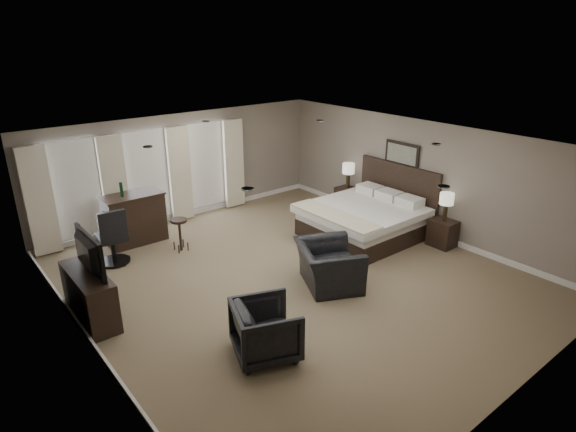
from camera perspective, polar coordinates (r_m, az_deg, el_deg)
room at (r=8.77m, az=0.63°, el=0.18°), size 7.60×8.60×2.64m
window_bay at (r=11.69m, az=-16.29°, el=4.24°), size 5.25×0.20×2.30m
bed at (r=11.00m, az=9.27°, el=1.35°), size 2.38×2.27×1.51m
nightstand_near at (r=11.03m, az=17.84°, el=-1.95°), size 0.45×0.54×0.59m
nightstand_far at (r=12.69m, az=7.01°, el=2.01°), size 0.45×0.55×0.60m
lamp_near at (r=10.82m, az=18.19°, el=1.01°), size 0.30×0.30×0.62m
lamp_far at (r=12.50m, az=7.14°, el=4.74°), size 0.32×0.32×0.66m
wall_art at (r=11.55m, az=13.33°, el=7.16°), size 0.04×0.96×0.56m
dresser at (r=8.52m, az=-22.43°, el=-8.77°), size 0.47×1.44×0.84m
tv at (r=8.30m, az=-22.90°, el=-5.80°), size 0.66×1.15×0.15m
armchair_near at (r=8.86m, az=4.83°, el=-5.05°), size 1.25×1.45×1.07m
armchair_far at (r=7.09m, az=-2.63°, el=-13.07°), size 1.09×1.12×0.91m
bar_counter at (r=11.13m, az=-17.72°, el=-0.26°), size 1.29×0.67×1.13m
bar_stool_left at (r=11.06m, az=-19.87°, el=-1.46°), size 0.42×0.42×0.84m
bar_stool_right at (r=10.51m, az=-12.67°, el=-2.20°), size 0.36×0.36×0.72m
desk_chair at (r=10.25m, az=-20.21°, el=-2.20°), size 0.67×0.67×1.20m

